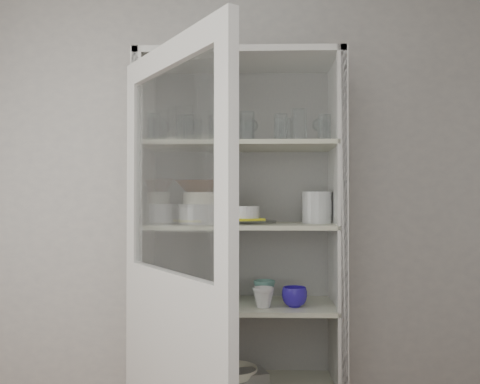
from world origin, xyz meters
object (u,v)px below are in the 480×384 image
at_px(mug_teal, 264,291).
at_px(tin_box, 247,377).
at_px(goblet_1, 217,131).
at_px(cupboard_door, 172,331).
at_px(goblet_0, 164,133).
at_px(pantry_cabinet, 240,285).
at_px(goblet_2, 252,132).
at_px(teal_jar, 229,289).
at_px(grey_bowl_stack, 317,207).
at_px(glass_platter, 246,222).
at_px(white_ramekin, 246,212).
at_px(yellow_trivet, 246,219).
at_px(cream_bowl, 202,198).
at_px(terracotta_bowl, 202,186).
at_px(white_canister, 163,287).
at_px(measuring_cups, 187,301).
at_px(mug_white, 263,297).
at_px(plate_stack_front, 202,214).
at_px(goblet_3, 319,131).
at_px(cream_dish, 235,375).
at_px(plate_stack_back, 164,213).
at_px(mug_blue, 294,297).

height_order(mug_teal, tin_box, mug_teal).
bearing_deg(goblet_1, cupboard_door, -99.62).
bearing_deg(mug_teal, goblet_0, -166.92).
xyz_separation_m(pantry_cabinet, goblet_2, (0.06, 0.06, 0.80)).
relative_size(goblet_2, teal_jar, 1.37).
bearing_deg(grey_bowl_stack, cupboard_door, -135.31).
bearing_deg(glass_platter, goblet_0, 160.10).
relative_size(goblet_0, grey_bowl_stack, 0.94).
bearing_deg(mug_teal, white_ramekin, -115.11).
xyz_separation_m(pantry_cabinet, glass_platter, (0.03, -0.10, 0.33)).
distance_m(yellow_trivet, mug_teal, 0.39).
bearing_deg(cream_bowl, glass_platter, 2.60).
xyz_separation_m(cream_bowl, terracotta_bowl, (0.00, 0.00, 0.06)).
bearing_deg(terracotta_bowl, white_canister, 157.01).
bearing_deg(measuring_cups, mug_white, -7.28).
height_order(pantry_cabinet, terracotta_bowl, pantry_cabinet).
bearing_deg(tin_box, mug_teal, 34.21).
xyz_separation_m(pantry_cabinet, plate_stack_front, (-0.19, -0.11, 0.37)).
bearing_deg(yellow_trivet, mug_teal, 44.84).
height_order(cupboard_door, mug_teal, cupboard_door).
bearing_deg(teal_jar, white_ramekin, -44.70).
height_order(glass_platter, white_canister, glass_platter).
bearing_deg(cream_bowl, plate_stack_front, 0.00).
bearing_deg(goblet_0, mug_white, -23.72).
xyz_separation_m(cream_bowl, tin_box, (0.22, 0.04, -0.90)).
bearing_deg(goblet_3, goblet_2, 176.26).
height_order(cream_bowl, measuring_cups, cream_bowl).
relative_size(goblet_1, mug_teal, 1.56).
distance_m(cupboard_door, terracotta_bowl, 0.80).
relative_size(glass_platter, tin_box, 1.58).
bearing_deg(white_ramekin, goblet_2, 80.20).
height_order(mug_teal, cream_dish, mug_teal).
bearing_deg(goblet_3, goblet_1, 177.49).
distance_m(goblet_2, white_ramekin, 0.45).
distance_m(plate_stack_front, measuring_cups, 0.44).
distance_m(plate_stack_back, white_ramekin, 0.48).
bearing_deg(cream_bowl, goblet_1, 69.65).
bearing_deg(white_canister, tin_box, -5.99).
height_order(cream_bowl, white_canister, cream_bowl).
bearing_deg(tin_box, mug_white, -52.34).
bearing_deg(cream_bowl, mug_white, -11.54).
distance_m(goblet_2, plate_stack_front, 0.53).
distance_m(mug_teal, mug_white, 0.17).
xyz_separation_m(goblet_1, mug_blue, (0.39, -0.21, -0.84)).
relative_size(goblet_2, tin_box, 0.83).
xyz_separation_m(goblet_2, plate_stack_front, (-0.25, -0.17, -0.43)).
xyz_separation_m(plate_stack_front, cream_dish, (0.16, 0.06, -0.81)).
height_order(grey_bowl_stack, white_canister, grey_bowl_stack).
bearing_deg(goblet_3, cream_dish, -168.11).
relative_size(cream_bowl, cream_dish, 0.81).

